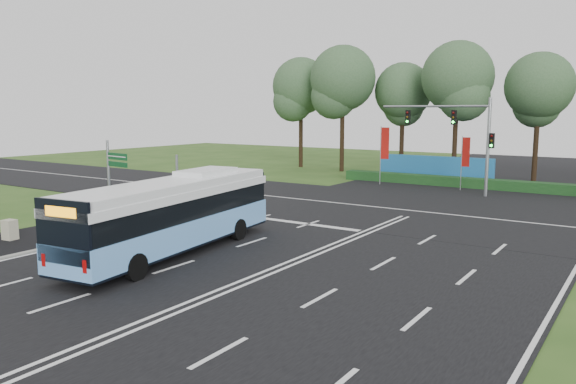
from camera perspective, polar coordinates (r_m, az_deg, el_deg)
name	(u,v)px	position (r m, az deg, el deg)	size (l,w,h in m)	color
ground	(313,253)	(24.37, 2.52, -6.21)	(120.00, 120.00, 0.00)	#2D4E1A
road_main	(313,253)	(24.36, 2.52, -6.17)	(20.00, 120.00, 0.04)	black
road_cross	(415,211)	(34.96, 12.76, -1.92)	(120.00, 14.00, 0.05)	black
bike_path	(72,231)	(30.69, -21.06, -3.68)	(5.00, 18.00, 0.06)	black
kerb_strip	(103,236)	(28.79, -18.28, -4.24)	(0.25, 18.00, 0.12)	gray
city_bus	(174,214)	(24.33, -11.54, -2.24)	(4.05, 12.14, 3.42)	#67A7EF
pedestrian_signal	(177,184)	(32.07, -11.24, 0.78)	(0.33, 0.43, 3.65)	gray
street_sign	(112,174)	(30.36, -17.40, 1.75)	(1.78, 0.32, 4.58)	gray
utility_cabinet	(10,230)	(29.55, -26.42, -3.51)	(0.60, 0.50, 1.00)	#B7B093
banner_flag_left	(384,147)	(46.72, 9.70, 4.54)	(0.69, 0.26, 4.83)	gray
banner_flag_mid	(465,155)	(44.81, 17.52, 3.60)	(0.62, 0.10, 4.17)	gray
traffic_light_gantry	(463,131)	(42.45, 17.36, 5.98)	(8.41, 0.28, 7.00)	gray
hedge	(473,183)	(46.68, 18.28, 0.86)	(22.00, 1.20, 0.80)	#123416
blue_hoarding	(435,169)	(50.15, 14.68, 2.30)	(10.00, 0.30, 2.20)	#1D64A0
eucalyptus_row	(472,85)	(53.48, 18.19, 10.31)	(46.43, 8.95, 12.49)	black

